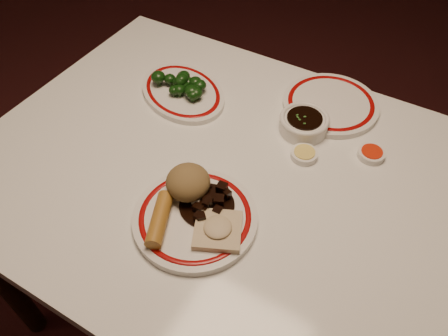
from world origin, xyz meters
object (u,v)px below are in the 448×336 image
main_plate (195,218)px  soy_bowl (304,124)px  stirfry_heap (207,201)px  broccoli_pile (184,84)px  spring_roll (160,219)px  rice_mound (188,182)px  broccoli_plate (183,92)px  dining_table (228,194)px  fried_wonton (218,229)px

main_plate → soy_bowl: size_ratio=2.33×
main_plate → stirfry_heap: (0.01, 0.04, 0.02)m
stirfry_heap → broccoli_pile: broccoli_pile is taller
spring_roll → broccoli_pile: broccoli_pile is taller
rice_mound → stirfry_heap: rice_mound is taller
broccoli_plate → broccoli_pile: (0.01, -0.00, 0.03)m
dining_table → broccoli_pile: (-0.24, 0.17, 0.13)m
fried_wonton → broccoli_pile: broccoli_pile is taller
dining_table → soy_bowl: soy_bowl is taller
main_plate → soy_bowl: (0.08, 0.37, 0.01)m
stirfry_heap → broccoli_plate: (-0.26, 0.30, -0.02)m
main_plate → broccoli_plate: size_ratio=0.85×
main_plate → stirfry_heap: size_ratio=2.39×
dining_table → soy_bowl: size_ratio=9.92×
spring_roll → broccoli_plate: 0.44m
rice_mound → soy_bowl: 0.35m
fried_wonton → broccoli_pile: (-0.31, 0.34, 0.01)m
stirfry_heap → broccoli_plate: bearing=131.4°
stirfry_heap → main_plate: bearing=-101.1°
main_plate → broccoli_plate: main_plate is taller
main_plate → stirfry_heap: 0.04m
spring_roll → fried_wonton: (0.11, 0.04, -0.01)m
dining_table → main_plate: bearing=-85.6°
dining_table → soy_bowl: 0.26m
main_plate → soy_bowl: bearing=77.1°
main_plate → spring_roll: spring_roll is taller
spring_roll → broccoli_plate: spring_roll is taller
broccoli_pile → dining_table: bearing=-36.4°
spring_roll → stirfry_heap: bearing=34.6°
fried_wonton → soy_bowl: fried_wonton is taller
main_plate → stirfry_heap: stirfry_heap is taller
dining_table → broccoli_plate: (-0.24, 0.18, 0.10)m
dining_table → stirfry_heap: bearing=-80.8°
rice_mound → spring_roll: (-0.01, -0.10, -0.02)m
fried_wonton → broccoli_pile: 0.46m
dining_table → fried_wonton: size_ratio=9.62×
broccoli_plate → soy_bowl: bearing=6.0°
dining_table → soy_bowl: (0.10, 0.21, 0.11)m
spring_roll → broccoli_pile: bearing=94.1°
stirfry_heap → broccoli_plate: stirfry_heap is taller
spring_roll → broccoli_plate: (-0.20, 0.39, -0.03)m
broccoli_pile → soy_bowl: bearing=6.3°
main_plate → fried_wonton: fried_wonton is taller
dining_table → stirfry_heap: stirfry_heap is taller
spring_roll → broccoli_pile: size_ratio=0.78×
fried_wonton → rice_mound: bearing=152.0°
rice_mound → spring_roll: 0.10m
rice_mound → fried_wonton: 0.12m
fried_wonton → broccoli_plate: (-0.32, 0.35, -0.02)m
broccoli_plate → stirfry_heap: bearing=-48.6°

